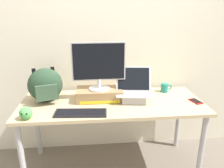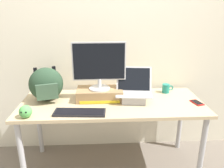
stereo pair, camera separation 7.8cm
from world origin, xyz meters
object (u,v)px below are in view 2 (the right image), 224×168
(toner_box_yellow, at_px, (100,94))
(coffee_mug, at_px, (166,88))
(cell_phone, at_px, (197,103))
(plush_toy, at_px, (26,111))
(open_laptop, at_px, (134,94))
(desktop_monitor, at_px, (99,65))
(external_keyboard, at_px, (80,112))
(messenger_backpack, at_px, (46,84))

(toner_box_yellow, distance_m, coffee_mug, 0.72)
(coffee_mug, height_order, cell_phone, coffee_mug)
(plush_toy, bearing_deg, cell_phone, 7.73)
(plush_toy, bearing_deg, open_laptop, 17.47)
(desktop_monitor, xyz_separation_m, external_keyboard, (-0.17, -0.31, -0.33))
(toner_box_yellow, xyz_separation_m, messenger_backpack, (-0.51, 0.01, 0.11))
(coffee_mug, bearing_deg, cell_phone, -53.32)
(external_keyboard, height_order, plush_toy, plush_toy)
(open_laptop, height_order, external_keyboard, open_laptop)
(coffee_mug, xyz_separation_m, plush_toy, (-1.31, -0.50, 0.01))
(desktop_monitor, bearing_deg, plush_toy, -150.27)
(open_laptop, bearing_deg, desktop_monitor, 176.25)
(open_laptop, xyz_separation_m, coffee_mug, (0.38, 0.20, -0.02))
(desktop_monitor, xyz_separation_m, cell_phone, (0.92, -0.15, -0.34))
(open_laptop, height_order, messenger_backpack, messenger_backpack)
(toner_box_yellow, distance_m, external_keyboard, 0.36)
(desktop_monitor, relative_size, external_keyboard, 1.13)
(desktop_monitor, height_order, external_keyboard, desktop_monitor)
(open_laptop, bearing_deg, toner_box_yellow, 176.05)
(open_laptop, bearing_deg, external_keyboard, -146.44)
(messenger_backpack, bearing_deg, toner_box_yellow, -16.08)
(desktop_monitor, distance_m, messenger_backpack, 0.54)
(external_keyboard, xyz_separation_m, plush_toy, (-0.43, -0.05, 0.04))
(desktop_monitor, bearing_deg, external_keyboard, -119.54)
(coffee_mug, bearing_deg, external_keyboard, -152.71)
(desktop_monitor, xyz_separation_m, coffee_mug, (0.70, 0.14, -0.30))
(open_laptop, height_order, coffee_mug, open_laptop)
(desktop_monitor, height_order, plush_toy, desktop_monitor)
(external_keyboard, height_order, coffee_mug, coffee_mug)
(toner_box_yellow, bearing_deg, messenger_backpack, 179.17)
(desktop_monitor, bearing_deg, messenger_backpack, 178.34)
(toner_box_yellow, height_order, desktop_monitor, desktop_monitor)
(external_keyboard, bearing_deg, messenger_backpack, 141.04)
(cell_phone, bearing_deg, desktop_monitor, 155.77)
(external_keyboard, relative_size, cell_phone, 3.07)
(messenger_backpack, distance_m, cell_phone, 1.45)
(desktop_monitor, distance_m, external_keyboard, 0.49)
(desktop_monitor, bearing_deg, toner_box_yellow, 90.27)
(messenger_backpack, height_order, plush_toy, messenger_backpack)
(toner_box_yellow, relative_size, desktop_monitor, 0.88)
(external_keyboard, bearing_deg, cell_phone, 12.66)
(toner_box_yellow, bearing_deg, open_laptop, -10.98)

